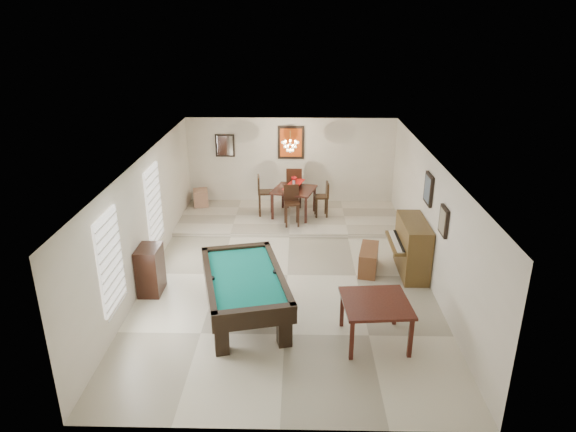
{
  "coord_description": "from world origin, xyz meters",
  "views": [
    {
      "loc": [
        0.23,
        -9.98,
        5.3
      ],
      "look_at": [
        0.0,
        0.6,
        1.15
      ],
      "focal_mm": 32.0,
      "sensor_mm": 36.0,
      "label": 1
    }
  ],
  "objects_px": {
    "pool_table": "(245,296)",
    "corner_bench": "(201,198)",
    "square_table": "(375,321)",
    "dining_chair_north": "(294,187)",
    "upright_piano": "(406,247)",
    "chandelier": "(290,142)",
    "piano_bench": "(369,259)",
    "dining_chair_east": "(321,199)",
    "dining_chair_south": "(292,206)",
    "dining_chair_west": "(266,195)",
    "flower_vase": "(294,180)",
    "dining_table": "(294,200)",
    "apothecary_chest": "(150,270)"
  },
  "relations": [
    {
      "from": "piano_bench",
      "to": "dining_chair_north",
      "type": "height_order",
      "value": "dining_chair_north"
    },
    {
      "from": "upright_piano",
      "to": "chandelier",
      "type": "bearing_deg",
      "value": 130.67
    },
    {
      "from": "pool_table",
      "to": "apothecary_chest",
      "type": "relative_size",
      "value": 2.59
    },
    {
      "from": "flower_vase",
      "to": "chandelier",
      "type": "xyz_separation_m",
      "value": [
        -0.1,
        -0.11,
        1.07
      ]
    },
    {
      "from": "corner_bench",
      "to": "chandelier",
      "type": "relative_size",
      "value": 0.85
    },
    {
      "from": "dining_table",
      "to": "dining_chair_east",
      "type": "distance_m",
      "value": 0.75
    },
    {
      "from": "upright_piano",
      "to": "dining_table",
      "type": "relative_size",
      "value": 1.35
    },
    {
      "from": "dining_chair_west",
      "to": "chandelier",
      "type": "relative_size",
      "value": 1.88
    },
    {
      "from": "dining_table",
      "to": "dining_chair_east",
      "type": "bearing_deg",
      "value": -3.03
    },
    {
      "from": "upright_piano",
      "to": "flower_vase",
      "type": "xyz_separation_m",
      "value": [
        -2.47,
        3.11,
        0.53
      ]
    },
    {
      "from": "square_table",
      "to": "dining_chair_west",
      "type": "xyz_separation_m",
      "value": [
        -2.24,
        5.73,
        0.29
      ]
    },
    {
      "from": "dining_chair_north",
      "to": "dining_chair_west",
      "type": "relative_size",
      "value": 1.05
    },
    {
      "from": "dining_table",
      "to": "dining_chair_west",
      "type": "xyz_separation_m",
      "value": [
        -0.78,
        0.03,
        0.12
      ]
    },
    {
      "from": "square_table",
      "to": "corner_bench",
      "type": "height_order",
      "value": "square_table"
    },
    {
      "from": "dining_chair_south",
      "to": "pool_table",
      "type": "bearing_deg",
      "value": -107.63
    },
    {
      "from": "upright_piano",
      "to": "apothecary_chest",
      "type": "relative_size",
      "value": 1.45
    },
    {
      "from": "piano_bench",
      "to": "corner_bench",
      "type": "xyz_separation_m",
      "value": [
        -4.41,
        3.79,
        0.08
      ]
    },
    {
      "from": "pool_table",
      "to": "corner_bench",
      "type": "bearing_deg",
      "value": 94.56
    },
    {
      "from": "apothecary_chest",
      "to": "dining_table",
      "type": "bearing_deg",
      "value": 55.05
    },
    {
      "from": "flower_vase",
      "to": "dining_chair_north",
      "type": "distance_m",
      "value": 0.84
    },
    {
      "from": "upright_piano",
      "to": "apothecary_chest",
      "type": "bearing_deg",
      "value": -169.54
    },
    {
      "from": "dining_table",
      "to": "pool_table",
      "type": "bearing_deg",
      "value": -99.73
    },
    {
      "from": "square_table",
      "to": "upright_piano",
      "type": "distance_m",
      "value": 2.79
    },
    {
      "from": "piano_bench",
      "to": "apothecary_chest",
      "type": "relative_size",
      "value": 0.97
    },
    {
      "from": "piano_bench",
      "to": "dining_chair_east",
      "type": "relative_size",
      "value": 1.0
    },
    {
      "from": "piano_bench",
      "to": "dining_chair_south",
      "type": "bearing_deg",
      "value": 126.66
    },
    {
      "from": "piano_bench",
      "to": "dining_table",
      "type": "xyz_separation_m",
      "value": [
        -1.69,
        3.05,
        0.3
      ]
    },
    {
      "from": "pool_table",
      "to": "dining_chair_north",
      "type": "height_order",
      "value": "dining_chair_north"
    },
    {
      "from": "pool_table",
      "to": "dining_chair_east",
      "type": "xyz_separation_m",
      "value": [
        1.61,
        4.94,
        0.17
      ]
    },
    {
      "from": "upright_piano",
      "to": "flower_vase",
      "type": "height_order",
      "value": "flower_vase"
    },
    {
      "from": "dining_chair_south",
      "to": "dining_chair_east",
      "type": "xyz_separation_m",
      "value": [
        0.8,
        0.69,
        -0.05
      ]
    },
    {
      "from": "upright_piano",
      "to": "dining_chair_west",
      "type": "relative_size",
      "value": 1.28
    },
    {
      "from": "pool_table",
      "to": "upright_piano",
      "type": "xyz_separation_m",
      "value": [
        3.33,
        1.87,
        0.17
      ]
    },
    {
      "from": "pool_table",
      "to": "dining_chair_east",
      "type": "relative_size",
      "value": 2.67
    },
    {
      "from": "dining_table",
      "to": "chandelier",
      "type": "xyz_separation_m",
      "value": [
        -0.1,
        -0.11,
        1.64
      ]
    },
    {
      "from": "upright_piano",
      "to": "piano_bench",
      "type": "distance_m",
      "value": 0.86
    },
    {
      "from": "dining_table",
      "to": "dining_chair_south",
      "type": "height_order",
      "value": "dining_chair_south"
    },
    {
      "from": "dining_chair_west",
      "to": "chandelier",
      "type": "distance_m",
      "value": 1.67
    },
    {
      "from": "piano_bench",
      "to": "apothecary_chest",
      "type": "height_order",
      "value": "apothecary_chest"
    },
    {
      "from": "upright_piano",
      "to": "corner_bench",
      "type": "distance_m",
      "value": 6.47
    },
    {
      "from": "square_table",
      "to": "dining_chair_north",
      "type": "height_order",
      "value": "dining_chair_north"
    },
    {
      "from": "piano_bench",
      "to": "upright_piano",
      "type": "bearing_deg",
      "value": -3.98
    },
    {
      "from": "upright_piano",
      "to": "chandelier",
      "type": "height_order",
      "value": "chandelier"
    },
    {
      "from": "flower_vase",
      "to": "piano_bench",
      "type": "bearing_deg",
      "value": -61.06
    },
    {
      "from": "square_table",
      "to": "dining_chair_east",
      "type": "distance_m",
      "value": 5.71
    },
    {
      "from": "dining_chair_north",
      "to": "chandelier",
      "type": "distance_m",
      "value": 1.72
    },
    {
      "from": "dining_table",
      "to": "square_table",
      "type": "bearing_deg",
      "value": -75.65
    },
    {
      "from": "upright_piano",
      "to": "piano_bench",
      "type": "height_order",
      "value": "upright_piano"
    },
    {
      "from": "square_table",
      "to": "dining_chair_south",
      "type": "distance_m",
      "value": 5.2
    },
    {
      "from": "piano_bench",
      "to": "dining_table",
      "type": "height_order",
      "value": "dining_table"
    }
  ]
}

